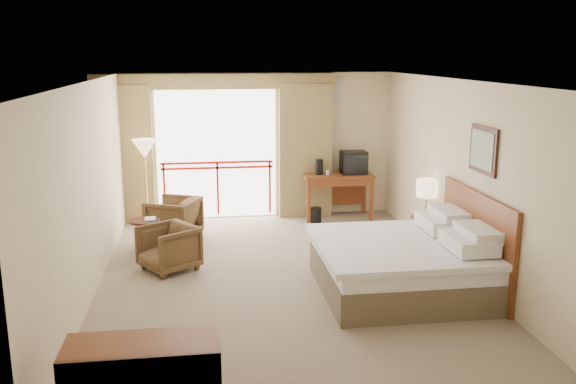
{
  "coord_description": "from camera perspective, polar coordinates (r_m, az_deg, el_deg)",
  "views": [
    {
      "loc": [
        -1.05,
        -7.83,
        3.06
      ],
      "look_at": [
        0.11,
        0.4,
        1.15
      ],
      "focal_mm": 38.0,
      "sensor_mm": 36.0,
      "label": 1
    }
  ],
  "objects": [
    {
      "name": "headboard",
      "position": [
        8.39,
        17.16,
        -4.35
      ],
      "size": [
        0.06,
        2.1,
        1.3
      ],
      "primitive_type": "cube",
      "color": "#612C16",
      "rests_on": "wall_right"
    },
    {
      "name": "tv",
      "position": [
        11.44,
        6.16,
        2.76
      ],
      "size": [
        0.47,
        0.37,
        0.43
      ],
      "rotation": [
        0.0,
        0.0,
        -0.11
      ],
      "color": "black",
      "rests_on": "desk"
    },
    {
      "name": "cup",
      "position": [
        11.32,
        3.73,
        1.84
      ],
      "size": [
        0.08,
        0.08,
        0.09
      ],
      "primitive_type": "cylinder",
      "rotation": [
        0.0,
        0.0,
        0.26
      ],
      "color": "white",
      "rests_on": "desk"
    },
    {
      "name": "balcony_door",
      "position": [
        11.46,
        -6.68,
        3.51
      ],
      "size": [
        2.4,
        0.0,
        2.4
      ],
      "primitive_type": "plane",
      "rotation": [
        1.57,
        0.0,
        0.0
      ],
      "color": "white",
      "rests_on": "wall_back"
    },
    {
      "name": "wall_left",
      "position": [
        8.14,
        -18.08,
        0.17
      ],
      "size": [
        0.0,
        7.0,
        7.0
      ],
      "primitive_type": "plane",
      "rotation": [
        1.57,
        0.0,
        1.57
      ],
      "color": "beige",
      "rests_on": "ground"
    },
    {
      "name": "desk",
      "position": [
        11.51,
        4.59,
        0.84
      ],
      "size": [
        1.29,
        0.62,
        0.85
      ],
      "rotation": [
        0.0,
        0.0,
        -0.02
      ],
      "color": "#612C16",
      "rests_on": "floor"
    },
    {
      "name": "valance",
      "position": [
        11.22,
        -6.84,
        10.24
      ],
      "size": [
        4.4,
        0.22,
        0.28
      ],
      "primitive_type": "cube",
      "color": "olive",
      "rests_on": "wall_back"
    },
    {
      "name": "floor",
      "position": [
        8.47,
        -0.35,
        -8.24
      ],
      "size": [
        7.0,
        7.0,
        0.0
      ],
      "primitive_type": "plane",
      "color": "#826F57",
      "rests_on": "ground"
    },
    {
      "name": "curtain_right",
      "position": [
        11.48,
        1.61,
        3.86
      ],
      "size": [
        1.0,
        0.26,
        2.5
      ],
      "primitive_type": "cube",
      "color": "olive",
      "rests_on": "wall_back"
    },
    {
      "name": "floor_lamp",
      "position": [
        10.8,
        -13.28,
        3.65
      ],
      "size": [
        0.41,
        0.41,
        1.6
      ],
      "rotation": [
        0.0,
        0.0,
        0.34
      ],
      "color": "tan",
      "rests_on": "floor"
    },
    {
      "name": "balcony_railing",
      "position": [
        11.51,
        -6.62,
        1.59
      ],
      "size": [
        2.09,
        0.03,
        1.02
      ],
      "color": "red",
      "rests_on": "wall_back"
    },
    {
      "name": "wall_right",
      "position": [
        8.77,
        16.06,
        1.18
      ],
      "size": [
        0.0,
        7.0,
        7.0
      ],
      "primitive_type": "plane",
      "rotation": [
        1.57,
        0.0,
        -1.57
      ],
      "color": "beige",
      "rests_on": "ground"
    },
    {
      "name": "armchair_near",
      "position": [
        9.02,
        -11.03,
        -7.14
      ],
      "size": [
        0.99,
        0.99,
        0.66
      ],
      "primitive_type": "imported",
      "rotation": [
        0.0,
        0.0,
        -0.97
      ],
      "color": "#48311B",
      "rests_on": "floor"
    },
    {
      "name": "bed",
      "position": [
        8.12,
        10.82,
        -6.6
      ],
      "size": [
        2.13,
        2.06,
        0.97
      ],
      "color": "brown",
      "rests_on": "floor"
    },
    {
      "name": "ceiling",
      "position": [
        7.91,
        -0.38,
        10.33
      ],
      "size": [
        7.0,
        7.0,
        0.0
      ],
      "primitive_type": "plane",
      "rotation": [
        3.14,
        0.0,
        0.0
      ],
      "color": "white",
      "rests_on": "wall_back"
    },
    {
      "name": "book",
      "position": [
        9.73,
        -13.27,
        -2.54
      ],
      "size": [
        0.17,
        0.23,
        0.02
      ],
      "primitive_type": "imported",
      "rotation": [
        0.0,
        0.0,
        0.04
      ],
      "color": "white",
      "rests_on": "side_table"
    },
    {
      "name": "phone",
      "position": [
        9.58,
        12.88,
        -2.36
      ],
      "size": [
        0.2,
        0.17,
        0.08
      ],
      "primitive_type": "cube",
      "rotation": [
        0.0,
        0.0,
        0.2
      ],
      "color": "black",
      "rests_on": "nightstand"
    },
    {
      "name": "nightstand",
      "position": [
        9.81,
        12.75,
        -3.88
      ],
      "size": [
        0.42,
        0.49,
        0.55
      ],
      "primitive_type": "cube",
      "rotation": [
        0.0,
        0.0,
        -0.08
      ],
      "color": "#612C16",
      "rests_on": "floor"
    },
    {
      "name": "wall_back",
      "position": [
        11.5,
        -2.7,
        4.37
      ],
      "size": [
        5.0,
        0.0,
        5.0
      ],
      "primitive_type": "plane",
      "rotation": [
        1.57,
        0.0,
        0.0
      ],
      "color": "beige",
      "rests_on": "ground"
    },
    {
      "name": "framed_art",
      "position": [
        8.13,
        17.79,
        3.76
      ],
      "size": [
        0.04,
        0.72,
        0.6
      ],
      "color": "black",
      "rests_on": "wall_right"
    },
    {
      "name": "curtain_left",
      "position": [
        11.41,
        -14.99,
        3.37
      ],
      "size": [
        1.0,
        0.26,
        2.5
      ],
      "primitive_type": "cube",
      "color": "olive",
      "rests_on": "wall_back"
    },
    {
      "name": "wall_front",
      "position": [
        4.77,
        5.32,
        -8.11
      ],
      "size": [
        5.0,
        0.0,
        5.0
      ],
      "primitive_type": "plane",
      "rotation": [
        -1.57,
        0.0,
        0.0
      ],
      "color": "beige",
      "rests_on": "ground"
    },
    {
      "name": "table_lamp",
      "position": [
        9.68,
        12.86,
        0.3
      ],
      "size": [
        0.33,
        0.33,
        0.57
      ],
      "rotation": [
        0.0,
        0.0,
        0.05
      ],
      "color": "tan",
      "rests_on": "nightstand"
    },
    {
      "name": "side_table",
      "position": [
        9.77,
        -13.22,
        -3.49
      ],
      "size": [
        0.47,
        0.47,
        0.52
      ],
      "rotation": [
        0.0,
        0.0,
        -0.01
      ],
      "color": "black",
      "rests_on": "floor"
    },
    {
      "name": "hvac_vent",
      "position": [
        11.56,
        3.77,
        9.39
      ],
      "size": [
        0.5,
        0.04,
        0.5
      ],
      "primitive_type": "cube",
      "color": "silver",
      "rests_on": "wall_back"
    },
    {
      "name": "coffee_maker",
      "position": [
        11.32,
        2.95,
        2.36
      ],
      "size": [
        0.16,
        0.16,
        0.29
      ],
      "primitive_type": "cylinder",
      "rotation": [
        0.0,
        0.0,
        0.23
      ],
      "color": "black",
      "rests_on": "desk"
    },
    {
      "name": "wastebasket",
      "position": [
        11.24,
        2.59,
        -2.15
      ],
      "size": [
        0.24,
        0.24,
        0.27
      ],
      "primitive_type": "cylinder",
      "rotation": [
        0.0,
        0.0,
        0.09
      ],
      "color": "black",
      "rests_on": "floor"
    },
    {
      "name": "armchair_far",
      "position": [
        10.45,
        -10.59,
        -4.32
      ],
      "size": [
        1.02,
        1.0,
        0.71
      ],
      "primitive_type": "imported",
      "rotation": [
        0.0,
        0.0,
        -1.99
      ],
      "color": "#48311B",
      "rests_on": "floor"
    }
  ]
}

